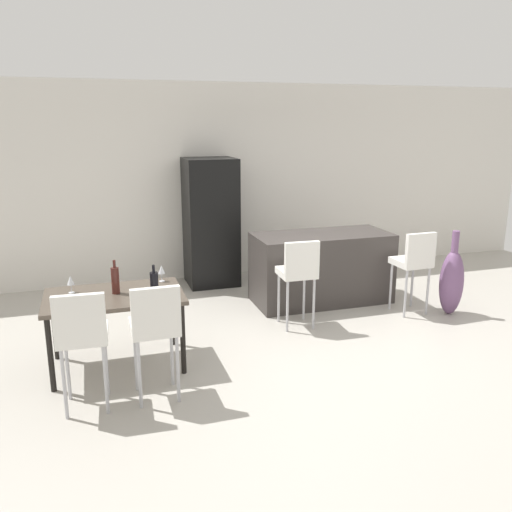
{
  "coord_description": "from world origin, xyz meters",
  "views": [
    {
      "loc": [
        -2.33,
        -5.12,
        2.35
      ],
      "look_at": [
        -0.57,
        0.46,
        0.85
      ],
      "focal_mm": 37.07,
      "sensor_mm": 36.0,
      "label": 1
    }
  ],
  "objects_px": {
    "wine_bottle_middle": "(115,280)",
    "floor_vase": "(452,282)",
    "wine_glass_left": "(161,270)",
    "wine_bottle_corner": "(154,282)",
    "dining_chair_far": "(155,324)",
    "kitchen_island": "(321,268)",
    "bar_chair_left": "(298,270)",
    "dining_chair_near": "(82,332)",
    "bar_chair_middle": "(414,260)",
    "wine_glass_right": "(71,281)",
    "dining_table": "(115,302)",
    "refrigerator": "(211,222)"
  },
  "relations": [
    {
      "from": "kitchen_island",
      "to": "bar_chair_middle",
      "type": "xyz_separation_m",
      "value": [
        0.88,
        -0.78,
        0.24
      ]
    },
    {
      "from": "wine_bottle_corner",
      "to": "dining_table",
      "type": "bearing_deg",
      "value": 166.85
    },
    {
      "from": "bar_chair_left",
      "to": "dining_table",
      "type": "bearing_deg",
      "value": -168.94
    },
    {
      "from": "dining_chair_far",
      "to": "wine_glass_left",
      "type": "distance_m",
      "value": 1.09
    },
    {
      "from": "kitchen_island",
      "to": "refrigerator",
      "type": "relative_size",
      "value": 0.97
    },
    {
      "from": "bar_chair_left",
      "to": "dining_chair_near",
      "type": "distance_m",
      "value": 2.63
    },
    {
      "from": "dining_chair_far",
      "to": "wine_glass_left",
      "type": "xyz_separation_m",
      "value": [
        0.2,
        1.06,
        0.17
      ]
    },
    {
      "from": "bar_chair_left",
      "to": "bar_chair_middle",
      "type": "height_order",
      "value": "same"
    },
    {
      "from": "bar_chair_left",
      "to": "floor_vase",
      "type": "relative_size",
      "value": 0.99
    },
    {
      "from": "dining_table",
      "to": "wine_glass_right",
      "type": "height_order",
      "value": "wine_glass_right"
    },
    {
      "from": "wine_bottle_corner",
      "to": "floor_vase",
      "type": "distance_m",
      "value": 3.7
    },
    {
      "from": "kitchen_island",
      "to": "wine_glass_right",
      "type": "relative_size",
      "value": 10.3
    },
    {
      "from": "wine_bottle_middle",
      "to": "floor_vase",
      "type": "height_order",
      "value": "wine_bottle_middle"
    },
    {
      "from": "wine_bottle_middle",
      "to": "refrigerator",
      "type": "distance_m",
      "value": 2.81
    },
    {
      "from": "kitchen_island",
      "to": "dining_chair_near",
      "type": "distance_m",
      "value": 3.59
    },
    {
      "from": "refrigerator",
      "to": "floor_vase",
      "type": "relative_size",
      "value": 1.74
    },
    {
      "from": "dining_table",
      "to": "dining_chair_far",
      "type": "height_order",
      "value": "dining_chair_far"
    },
    {
      "from": "bar_chair_middle",
      "to": "wine_glass_left",
      "type": "height_order",
      "value": "bar_chair_middle"
    },
    {
      "from": "kitchen_island",
      "to": "wine_bottle_corner",
      "type": "distance_m",
      "value": 2.68
    },
    {
      "from": "dining_chair_far",
      "to": "dining_table",
      "type": "bearing_deg",
      "value": 110.69
    },
    {
      "from": "floor_vase",
      "to": "wine_bottle_corner",
      "type": "bearing_deg",
      "value": -174.82
    },
    {
      "from": "wine_bottle_corner",
      "to": "dining_chair_far",
      "type": "bearing_deg",
      "value": -96.87
    },
    {
      "from": "kitchen_island",
      "to": "bar_chair_left",
      "type": "height_order",
      "value": "bar_chair_left"
    },
    {
      "from": "dining_table",
      "to": "wine_glass_left",
      "type": "height_order",
      "value": "wine_glass_left"
    },
    {
      "from": "dining_chair_near",
      "to": "bar_chair_left",
      "type": "bearing_deg",
      "value": 26.53
    },
    {
      "from": "dining_table",
      "to": "wine_bottle_middle",
      "type": "distance_m",
      "value": 0.21
    },
    {
      "from": "dining_chair_far",
      "to": "wine_glass_right",
      "type": "xyz_separation_m",
      "value": [
        -0.68,
        0.94,
        0.17
      ]
    },
    {
      "from": "dining_table",
      "to": "dining_chair_far",
      "type": "relative_size",
      "value": 1.23
    },
    {
      "from": "bar_chair_middle",
      "to": "wine_glass_right",
      "type": "height_order",
      "value": "bar_chair_middle"
    },
    {
      "from": "dining_table",
      "to": "wine_glass_right",
      "type": "distance_m",
      "value": 0.47
    },
    {
      "from": "dining_chair_near",
      "to": "refrigerator",
      "type": "relative_size",
      "value": 0.57
    },
    {
      "from": "dining_chair_near",
      "to": "floor_vase",
      "type": "distance_m",
      "value": 4.46
    },
    {
      "from": "dining_table",
      "to": "dining_chair_near",
      "type": "bearing_deg",
      "value": -110.86
    },
    {
      "from": "dining_chair_far",
      "to": "wine_glass_right",
      "type": "distance_m",
      "value": 1.18
    },
    {
      "from": "wine_glass_left",
      "to": "wine_bottle_middle",
      "type": "bearing_deg",
      "value": -151.3
    },
    {
      "from": "dining_table",
      "to": "bar_chair_left",
      "type": "bearing_deg",
      "value": 11.06
    },
    {
      "from": "bar_chair_middle",
      "to": "dining_table",
      "type": "relative_size",
      "value": 0.81
    },
    {
      "from": "bar_chair_left",
      "to": "bar_chair_middle",
      "type": "distance_m",
      "value": 1.53
    },
    {
      "from": "dining_chair_far",
      "to": "wine_bottle_corner",
      "type": "height_order",
      "value": "dining_chair_far"
    },
    {
      "from": "wine_glass_right",
      "to": "floor_vase",
      "type": "relative_size",
      "value": 0.16
    },
    {
      "from": "bar_chair_left",
      "to": "dining_table",
      "type": "xyz_separation_m",
      "value": [
        -2.06,
        -0.4,
        -0.03
      ]
    },
    {
      "from": "bar_chair_left",
      "to": "wine_glass_right",
      "type": "distance_m",
      "value": 2.46
    },
    {
      "from": "wine_bottle_middle",
      "to": "dining_table",
      "type": "bearing_deg",
      "value": -125.95
    },
    {
      "from": "dining_table",
      "to": "wine_glass_right",
      "type": "bearing_deg",
      "value": 156.12
    },
    {
      "from": "kitchen_island",
      "to": "wine_bottle_middle",
      "type": "distance_m",
      "value": 2.95
    },
    {
      "from": "wine_bottle_corner",
      "to": "refrigerator",
      "type": "bearing_deg",
      "value": 65.88
    },
    {
      "from": "wine_glass_right",
      "to": "kitchen_island",
      "type": "bearing_deg",
      "value": 18.11
    },
    {
      "from": "wine_bottle_middle",
      "to": "wine_glass_left",
      "type": "bearing_deg",
      "value": 28.7
    },
    {
      "from": "dining_chair_far",
      "to": "wine_glass_left",
      "type": "relative_size",
      "value": 6.03
    },
    {
      "from": "kitchen_island",
      "to": "dining_chair_far",
      "type": "xyz_separation_m",
      "value": [
        -2.41,
        -1.96,
        0.24
      ]
    }
  ]
}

